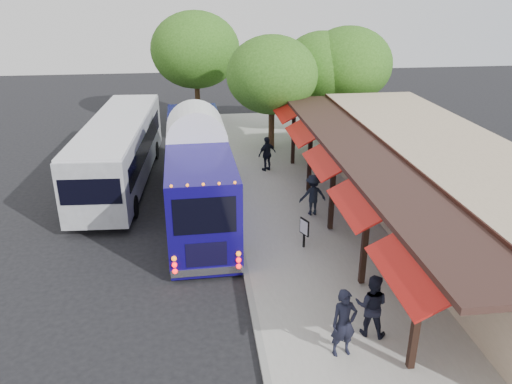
{
  "coord_description": "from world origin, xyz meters",
  "views": [
    {
      "loc": [
        -1.45,
        -13.62,
        9.42
      ],
      "look_at": [
        0.8,
        4.41,
        1.8
      ],
      "focal_mm": 35.0,
      "sensor_mm": 36.0,
      "label": 1
    }
  ],
  "objects_px": {
    "ped_c": "(267,154)",
    "ped_d": "(313,195)",
    "city_bus": "(120,149)",
    "ped_b": "(371,305)",
    "ped_a": "(344,323)",
    "coach_bus": "(198,168)",
    "sign_board": "(304,228)"
  },
  "relations": [
    {
      "from": "city_bus",
      "to": "ped_c",
      "type": "bearing_deg",
      "value": 6.77
    },
    {
      "from": "ped_b",
      "to": "coach_bus",
      "type": "bearing_deg",
      "value": -39.64
    },
    {
      "from": "ped_a",
      "to": "sign_board",
      "type": "distance_m",
      "value": 5.92
    },
    {
      "from": "city_bus",
      "to": "ped_d",
      "type": "bearing_deg",
      "value": -27.83
    },
    {
      "from": "ped_a",
      "to": "ped_c",
      "type": "bearing_deg",
      "value": 82.16
    },
    {
      "from": "coach_bus",
      "to": "ped_b",
      "type": "bearing_deg",
      "value": -65.02
    },
    {
      "from": "sign_board",
      "to": "ped_a",
      "type": "bearing_deg",
      "value": -116.17
    },
    {
      "from": "sign_board",
      "to": "ped_d",
      "type": "bearing_deg",
      "value": 46.81
    },
    {
      "from": "city_bus",
      "to": "ped_d",
      "type": "xyz_separation_m",
      "value": [
        8.66,
        -5.22,
        -0.75
      ]
    },
    {
      "from": "coach_bus",
      "to": "city_bus",
      "type": "distance_m",
      "value": 5.48
    },
    {
      "from": "ped_a",
      "to": "ped_c",
      "type": "distance_m",
      "value": 14.44
    },
    {
      "from": "ped_a",
      "to": "ped_d",
      "type": "distance_m",
      "value": 8.84
    },
    {
      "from": "ped_a",
      "to": "ped_d",
      "type": "height_order",
      "value": "ped_a"
    },
    {
      "from": "coach_bus",
      "to": "sign_board",
      "type": "relative_size",
      "value": 10.16
    },
    {
      "from": "city_bus",
      "to": "ped_b",
      "type": "bearing_deg",
      "value": -54.23
    },
    {
      "from": "ped_b",
      "to": "ped_c",
      "type": "relative_size",
      "value": 1.03
    },
    {
      "from": "coach_bus",
      "to": "ped_d",
      "type": "xyz_separation_m",
      "value": [
        4.85,
        -1.29,
        -0.98
      ]
    },
    {
      "from": "ped_c",
      "to": "ped_d",
      "type": "relative_size",
      "value": 1.03
    },
    {
      "from": "ped_d",
      "to": "sign_board",
      "type": "height_order",
      "value": "ped_d"
    },
    {
      "from": "coach_bus",
      "to": "ped_a",
      "type": "relative_size",
      "value": 6.05
    },
    {
      "from": "ped_b",
      "to": "ped_a",
      "type": "bearing_deg",
      "value": 59.42
    },
    {
      "from": "ped_c",
      "to": "ped_d",
      "type": "distance_m",
      "value": 5.8
    },
    {
      "from": "ped_a",
      "to": "sign_board",
      "type": "bearing_deg",
      "value": 80.22
    },
    {
      "from": "city_bus",
      "to": "ped_a",
      "type": "height_order",
      "value": "city_bus"
    },
    {
      "from": "coach_bus",
      "to": "ped_c",
      "type": "bearing_deg",
      "value": 48.47
    },
    {
      "from": "city_bus",
      "to": "ped_a",
      "type": "distance_m",
      "value": 15.85
    },
    {
      "from": "city_bus",
      "to": "ped_c",
      "type": "xyz_separation_m",
      "value": [
        7.5,
        0.47,
        -0.73
      ]
    },
    {
      "from": "ped_a",
      "to": "ped_d",
      "type": "bearing_deg",
      "value": 74.5
    },
    {
      "from": "city_bus",
      "to": "ped_b",
      "type": "relative_size",
      "value": 6.46
    },
    {
      "from": "ped_b",
      "to": "sign_board",
      "type": "distance_m",
      "value": 5.25
    },
    {
      "from": "coach_bus",
      "to": "ped_a",
      "type": "distance_m",
      "value": 10.72
    },
    {
      "from": "city_bus",
      "to": "sign_board",
      "type": "xyz_separation_m",
      "value": [
        7.68,
        -8.06,
        -0.86
      ]
    }
  ]
}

